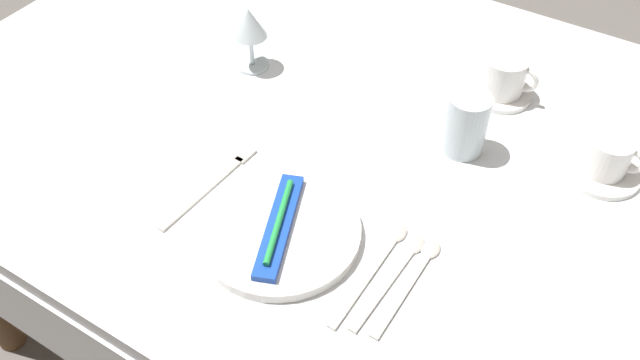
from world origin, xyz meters
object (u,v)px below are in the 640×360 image
at_px(spoon_soup, 378,261).
at_px(toothbrush_package, 279,225).
at_px(drink_tumbler, 465,127).
at_px(spoon_tea, 414,275).
at_px(wine_glass_left, 249,27).
at_px(spoon_dessert, 397,269).
at_px(fork_outer, 213,183).
at_px(coffee_cup_left, 609,155).
at_px(coffee_cup_right, 505,75).
at_px(dinner_plate, 280,232).

bearing_deg(spoon_soup, toothbrush_package, -167.27).
bearing_deg(drink_tumbler, spoon_tea, -79.77).
distance_m(spoon_tea, wine_glass_left, 0.60).
bearing_deg(toothbrush_package, wine_glass_left, 131.17).
bearing_deg(spoon_tea, spoon_dessert, -168.88).
height_order(fork_outer, coffee_cup_left, coffee_cup_left).
height_order(spoon_dessert, wine_glass_left, wine_glass_left).
bearing_deg(drink_tumbler, wine_glass_left, 179.69).
distance_m(spoon_dessert, coffee_cup_left, 0.42).
xyz_separation_m(coffee_cup_right, wine_glass_left, (-0.46, -0.18, 0.05)).
bearing_deg(spoon_dessert, spoon_soup, -177.55).
xyz_separation_m(fork_outer, spoon_tea, (0.37, 0.01, 0.00)).
relative_size(coffee_cup_left, wine_glass_left, 0.73).
distance_m(toothbrush_package, spoon_soup, 0.16).
xyz_separation_m(coffee_cup_left, drink_tumbler, (-0.23, -0.07, 0.01)).
bearing_deg(coffee_cup_left, spoon_soup, -122.61).
distance_m(dinner_plate, fork_outer, 0.16).
bearing_deg(wine_glass_left, toothbrush_package, -48.83).
bearing_deg(fork_outer, spoon_tea, 1.33).
xyz_separation_m(fork_outer, drink_tumbler, (0.32, 0.30, 0.05)).
bearing_deg(wine_glass_left, dinner_plate, -48.83).
relative_size(toothbrush_package, coffee_cup_left, 2.15).
bearing_deg(drink_tumbler, dinner_plate, -115.65).
height_order(coffee_cup_right, wine_glass_left, wine_glass_left).
height_order(spoon_dessert, drink_tumbler, drink_tumbler).
distance_m(spoon_dessert, wine_glass_left, 0.58).
xyz_separation_m(toothbrush_package, wine_glass_left, (-0.30, 0.34, 0.07)).
height_order(spoon_tea, coffee_cup_left, coffee_cup_left).
relative_size(toothbrush_package, coffee_cup_right, 1.93).
relative_size(spoon_dessert, coffee_cup_right, 1.91).
relative_size(spoon_dessert, drink_tumbler, 1.79).
bearing_deg(drink_tumbler, coffee_cup_right, 89.11).
height_order(dinner_plate, toothbrush_package, toothbrush_package).
distance_m(dinner_plate, spoon_tea, 0.22).
height_order(toothbrush_package, coffee_cup_left, coffee_cup_left).
bearing_deg(spoon_dessert, dinner_plate, -168.95).
relative_size(dinner_plate, spoon_dessert, 1.24).
relative_size(toothbrush_package, fork_outer, 0.90).
bearing_deg(fork_outer, spoon_soup, 0.38).
relative_size(dinner_plate, spoon_soup, 1.15).
bearing_deg(spoon_soup, spoon_dessert, 2.45).
height_order(spoon_dessert, coffee_cup_left, coffee_cup_left).
bearing_deg(toothbrush_package, coffee_cup_left, 45.86).
relative_size(coffee_cup_left, coffee_cup_right, 0.90).
height_order(dinner_plate, coffee_cup_right, coffee_cup_right).
height_order(fork_outer, spoon_dessert, spoon_dessert).
distance_m(toothbrush_package, fork_outer, 0.16).
bearing_deg(wine_glass_left, spoon_soup, -33.84).
height_order(toothbrush_package, drink_tumbler, drink_tumbler).
bearing_deg(toothbrush_package, spoon_dessert, 11.05).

